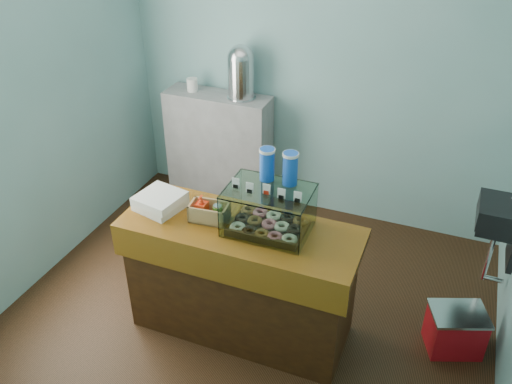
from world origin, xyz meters
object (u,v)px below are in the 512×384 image
at_px(counter, 241,279).
at_px(red_cooler, 455,330).
at_px(display_case, 271,206).
at_px(coffee_urn, 241,71).

distance_m(counter, red_cooler, 1.53).
relative_size(counter, red_cooler, 3.55).
xyz_separation_m(counter, red_cooler, (1.45, 0.37, -0.29)).
bearing_deg(counter, red_cooler, 14.20).
bearing_deg(display_case, counter, -156.97).
xyz_separation_m(display_case, coffee_urn, (-0.85, 1.51, 0.29)).
xyz_separation_m(counter, coffee_urn, (-0.66, 1.59, 0.90)).
distance_m(counter, coffee_urn, 1.94).
bearing_deg(coffee_urn, counter, -67.32).
relative_size(display_case, red_cooler, 1.21).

